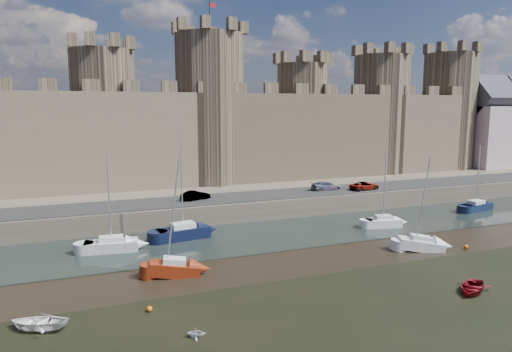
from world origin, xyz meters
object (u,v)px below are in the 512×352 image
object	(u,v)px
sailboat_4	(175,268)
sailboat_5	(421,244)
sailboat_1	(183,232)
sailboat_3	(476,206)
car_1	(196,196)
sailboat_0	(111,245)
car_3	(365,186)
sailboat_2	(383,221)
car_2	(326,186)

from	to	relation	value
sailboat_4	sailboat_5	world-z (taller)	sailboat_4
sailboat_1	sailboat_3	xyz separation A→B (m)	(41.23, -1.03, -0.15)
sailboat_3	sailboat_4	xyz separation A→B (m)	(-44.22, -9.47, 0.02)
car_1	sailboat_0	xyz separation A→B (m)	(-11.14, -10.09, -2.36)
car_3	sailboat_1	world-z (taller)	sailboat_1
car_3	car_1	bearing A→B (deg)	78.78
sailboat_2	sailboat_5	xyz separation A→B (m)	(-1.84, -8.68, -0.06)
sailboat_0	sailboat_3	world-z (taller)	sailboat_0
sailboat_3	sailboat_4	world-z (taller)	sailboat_4
car_1	car_2	world-z (taller)	car_2
car_1	sailboat_5	world-z (taller)	sailboat_5
sailboat_0	sailboat_1	bearing A→B (deg)	19.91
car_3	sailboat_5	xyz separation A→B (m)	(-6.29, -19.15, -2.42)
sailboat_0	sailboat_5	bearing A→B (deg)	-12.66
sailboat_4	sailboat_5	bearing A→B (deg)	7.35
sailboat_1	sailboat_4	world-z (taller)	sailboat_1
car_2	sailboat_5	world-z (taller)	sailboat_5
car_2	sailboat_0	xyz separation A→B (m)	(-30.43, -10.20, -2.39)
sailboat_4	car_2	bearing A→B (deg)	48.35
car_1	sailboat_1	size ratio (longest dim) A/B	0.33
car_1	sailboat_2	size ratio (longest dim) A/B	0.42
car_2	car_3	size ratio (longest dim) A/B	1.01
car_1	sailboat_4	distance (m)	20.13
sailboat_0	car_2	bearing A→B (deg)	26.06
car_3	sailboat_0	world-z (taller)	sailboat_0
sailboat_3	sailboat_5	xyz separation A→B (m)	(-19.49, -11.44, -0.02)
sailboat_2	sailboat_5	world-z (taller)	sailboat_5
sailboat_3	sailboat_5	distance (m)	22.60
sailboat_0	sailboat_2	size ratio (longest dim) A/B	1.05
car_1	sailboat_0	size ratio (longest dim) A/B	0.39
car_2	sailboat_4	distance (m)	32.13
sailboat_1	sailboat_4	distance (m)	10.92
sailboat_0	sailboat_5	distance (m)	31.30
sailboat_2	sailboat_4	distance (m)	27.40
car_3	sailboat_1	bearing A→B (deg)	96.21
car_2	sailboat_0	world-z (taller)	sailboat_0
car_2	sailboat_5	size ratio (longest dim) A/B	0.47
sailboat_0	sailboat_1	world-z (taller)	sailboat_1
car_2	sailboat_3	world-z (taller)	sailboat_3
car_1	sailboat_2	bearing A→B (deg)	-138.47
sailboat_1	sailboat_2	xyz separation A→B (m)	(23.58, -3.80, -0.12)
sailboat_4	sailboat_0	bearing A→B (deg)	129.71
sailboat_3	sailboat_5	bearing A→B (deg)	-160.19
car_2	sailboat_1	world-z (taller)	sailboat_1
car_2	sailboat_4	size ratio (longest dim) A/B	0.45
sailboat_1	car_1	bearing A→B (deg)	59.28
car_3	sailboat_4	xyz separation A→B (m)	(-31.02, -17.18, -2.38)
sailboat_2	sailboat_3	size ratio (longest dim) A/B	1.01
car_1	sailboat_1	xyz separation A→B (m)	(-3.50, -8.41, -2.25)
car_3	sailboat_2	distance (m)	11.62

